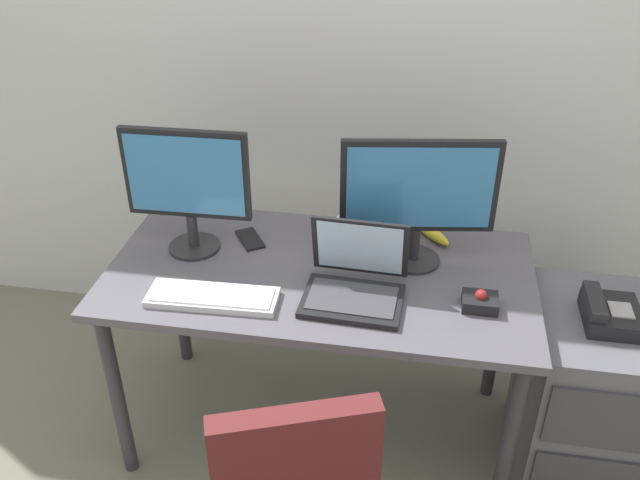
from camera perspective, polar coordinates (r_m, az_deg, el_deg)
ground_plane at (r=2.76m, az=0.00°, el=-15.41°), size 8.00×8.00×0.00m
back_wall at (r=2.66m, az=2.72°, el=18.13°), size 6.00×0.10×2.80m
desk at (r=2.32m, az=0.00°, el=-4.29°), size 1.42×0.73×0.74m
file_cabinet at (r=2.58m, az=21.49°, el=-12.06°), size 0.42×0.53×0.67m
desk_phone at (r=2.33m, az=23.13°, el=-5.69°), size 0.17×0.20×0.09m
monitor_main at (r=2.21m, az=8.31°, el=3.83°), size 0.51×0.18×0.45m
monitor_side at (r=2.30m, az=-11.11°, el=4.71°), size 0.43×0.18×0.45m
keyboard at (r=2.16m, az=-9.03°, el=-4.74°), size 0.42×0.15×0.03m
laptop at (r=2.13m, az=2.97°, el=-3.44°), size 0.32×0.28×0.24m
trackball_mouse at (r=2.15m, az=13.31°, el=-5.04°), size 0.11×0.09×0.07m
coffee_mug at (r=2.40m, az=2.40°, el=0.80°), size 0.09×0.08×0.10m
cell_phone at (r=2.44m, az=-5.89°, el=0.08°), size 0.13×0.16×0.01m
banana at (r=2.47m, az=9.34°, el=0.64°), size 0.16×0.17×0.04m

